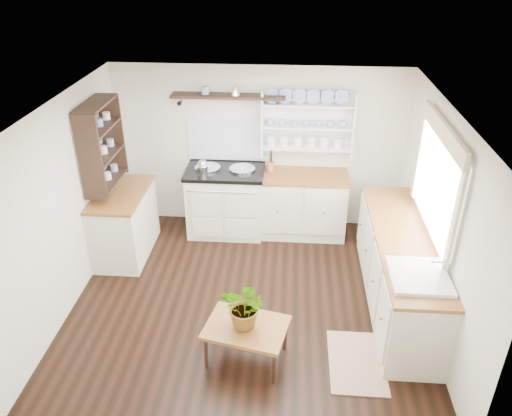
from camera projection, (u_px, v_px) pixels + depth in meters
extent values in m
cube|color=black|center=(248.00, 300.00, 5.85)|extent=(4.00, 3.80, 0.01)
cube|color=beige|center=(259.00, 148.00, 6.96)|extent=(4.00, 0.02, 2.30)
cube|color=beige|center=(439.00, 222.00, 5.17)|extent=(0.02, 3.80, 2.30)
cube|color=beige|center=(64.00, 208.00, 5.43)|extent=(0.02, 3.80, 2.30)
cube|color=white|center=(246.00, 110.00, 4.74)|extent=(4.00, 3.80, 0.01)
cube|color=white|center=(437.00, 185.00, 5.13)|extent=(0.04, 1.40, 1.00)
cube|color=white|center=(435.00, 185.00, 5.13)|extent=(0.02, 1.50, 1.10)
cube|color=beige|center=(443.00, 131.00, 4.86)|extent=(0.04, 1.55, 0.18)
cube|color=beige|center=(226.00, 202.00, 7.03)|extent=(1.03, 0.67, 0.91)
cube|color=black|center=(225.00, 171.00, 6.80)|extent=(1.07, 0.71, 0.05)
cylinder|color=silver|center=(208.00, 168.00, 6.80)|extent=(0.35, 0.35, 0.03)
cylinder|color=silver|center=(242.00, 169.00, 6.77)|extent=(0.35, 0.35, 0.03)
cylinder|color=silver|center=(222.00, 192.00, 6.54)|extent=(0.93, 0.02, 0.02)
cube|color=beige|center=(300.00, 205.00, 7.00)|extent=(1.25, 0.60, 0.88)
cube|color=brown|center=(302.00, 176.00, 6.79)|extent=(1.27, 0.63, 0.04)
cube|color=beige|center=(398.00, 271.00, 5.61)|extent=(0.60, 2.40, 0.88)
cube|color=brown|center=(404.00, 238.00, 5.40)|extent=(0.62, 2.43, 0.04)
cube|color=white|center=(417.00, 286.00, 4.78)|extent=(0.55, 0.60, 0.28)
cylinder|color=silver|center=(442.00, 270.00, 4.68)|extent=(0.02, 0.02, 0.22)
cube|color=beige|center=(125.00, 224.00, 6.54)|extent=(0.60, 1.10, 0.88)
cube|color=brown|center=(120.00, 194.00, 6.32)|extent=(0.62, 1.13, 0.04)
cube|color=white|center=(307.00, 122.00, 6.71)|extent=(1.20, 0.03, 0.90)
cube|color=white|center=(307.00, 125.00, 6.63)|extent=(1.20, 0.22, 0.02)
cylinder|color=navy|center=(308.00, 105.00, 6.51)|extent=(0.20, 0.02, 0.20)
cube|color=black|center=(228.00, 96.00, 6.50)|extent=(1.50, 0.24, 0.04)
cone|color=black|center=(181.00, 102.00, 6.66)|extent=(0.06, 0.20, 0.06)
cone|color=black|center=(278.00, 104.00, 6.57)|extent=(0.06, 0.20, 0.06)
cube|color=black|center=(102.00, 144.00, 6.01)|extent=(0.28, 0.80, 1.05)
cylinder|color=#975337|center=(270.00, 167.00, 6.84)|extent=(0.11, 0.11, 0.13)
cube|color=brown|center=(246.00, 328.00, 4.85)|extent=(0.88, 0.71, 0.04)
cylinder|color=black|center=(206.00, 353.00, 4.85)|extent=(0.04, 0.04, 0.38)
cylinder|color=black|center=(222.00, 322.00, 5.23)|extent=(0.04, 0.04, 0.38)
cylinder|color=black|center=(274.00, 368.00, 4.68)|extent=(0.04, 0.04, 0.38)
cylinder|color=black|center=(285.00, 335.00, 5.06)|extent=(0.04, 0.04, 0.38)
imported|color=#3F7233|center=(246.00, 307.00, 4.73)|extent=(0.56, 0.54, 0.49)
cube|color=#86694E|center=(356.00, 362.00, 4.99)|extent=(0.55, 0.85, 0.02)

